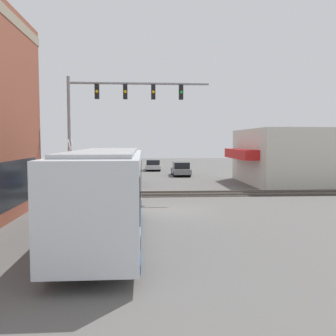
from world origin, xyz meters
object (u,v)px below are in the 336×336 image
object	(u,v)px
crossing_signal	(71,164)
pedestrian_at_crossing	(88,186)
parked_car_silver	(153,165)
city_bus	(107,191)
parked_car_blue	(127,178)
parked_car_grey	(181,169)

from	to	relation	value
crossing_signal	pedestrian_at_crossing	distance (m)	1.83
parked_car_silver	pedestrian_at_crossing	size ratio (longest dim) A/B	2.68
city_bus	parked_car_silver	distance (m)	33.34
city_bus	parked_car_silver	bearing A→B (deg)	-4.48
city_bus	pedestrian_at_crossing	size ratio (longest dim) A/B	6.04
crossing_signal	pedestrian_at_crossing	size ratio (longest dim) A/B	2.19
parked_car_blue	parked_car_grey	world-z (taller)	parked_car_grey
city_bus	pedestrian_at_crossing	distance (m)	9.67
parked_car_grey	pedestrian_at_crossing	distance (m)	18.05
crossing_signal	parked_car_blue	bearing A→B (deg)	-22.46
city_bus	parked_car_blue	size ratio (longest dim) A/B	2.23
pedestrian_at_crossing	parked_car_grey	bearing A→B (deg)	-24.49
parked_car_blue	parked_car_silver	distance (m)	15.95
parked_car_blue	pedestrian_at_crossing	world-z (taller)	pedestrian_at_crossing
parked_car_blue	parked_car_silver	xyz separation A→B (m)	(15.74, -2.60, 0.00)
city_bus	parked_car_grey	size ratio (longest dim) A/B	2.30
crossing_signal	parked_car_grey	size ratio (longest dim) A/B	0.83
parked_car_blue	city_bus	bearing A→B (deg)	180.00
parked_car_blue	parked_car_silver	size ratio (longest dim) A/B	1.01
parked_car_silver	crossing_signal	bearing A→B (deg)	166.15
parked_car_blue	pedestrian_at_crossing	xyz separation A→B (m)	(-8.08, 2.08, 0.25)
crossing_signal	parked_car_grey	distance (m)	18.25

